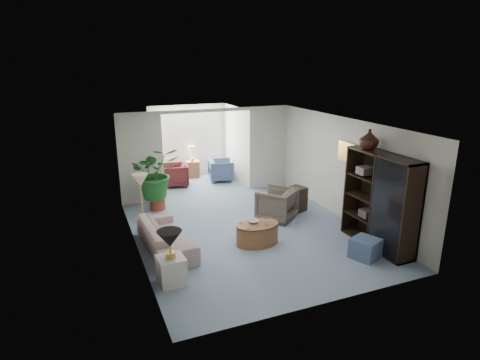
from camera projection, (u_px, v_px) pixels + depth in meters
name	position (u px, v px, depth m)	size (l,w,h in m)	color
floor	(250.00, 233.00, 9.17)	(6.00, 6.00, 0.00)	#8599B0
sunroom_floor	(198.00, 184.00, 12.80)	(2.60, 2.60, 0.00)	#8599B0
back_pier_left	(141.00, 159.00, 10.78)	(1.20, 0.12, 2.50)	silver
back_pier_right	(268.00, 147.00, 12.16)	(1.20, 0.12, 2.50)	silver
back_header	(207.00, 111.00, 11.12)	(2.60, 0.12, 0.10)	silver
window_pane	(188.00, 135.00, 13.36)	(2.20, 0.02, 1.50)	white
window_blinds	(188.00, 135.00, 13.33)	(2.20, 0.02, 1.50)	white
framed_picture	(347.00, 152.00, 9.49)	(0.04, 0.50, 0.40)	beige
sofa	(166.00, 236.00, 8.30)	(2.02, 0.79, 0.59)	#B7AB9B
end_table	(171.00, 270.00, 7.04)	(0.46, 0.46, 0.50)	silver
table_lamp	(170.00, 239.00, 6.87)	(0.44, 0.44, 0.30)	black
floor_lamp	(140.00, 180.00, 8.85)	(0.36, 0.36, 0.28)	beige
coffee_table	(257.00, 234.00, 8.59)	(0.95, 0.95, 0.45)	brown
coffee_bowl	(253.00, 221.00, 8.59)	(0.22, 0.22, 0.05)	beige
coffee_cup	(266.00, 222.00, 8.48)	(0.10, 0.10, 0.10)	beige
wingback_chair	(277.00, 204.00, 9.89)	(0.83, 0.85, 0.78)	#60564C
side_table_dark	(295.00, 199.00, 10.43)	(0.53, 0.42, 0.63)	black
entertainment_cabinet	(380.00, 201.00, 8.28)	(0.48, 1.80, 2.00)	black
cabinet_urn	(369.00, 139.00, 8.38)	(0.40, 0.40, 0.42)	#321710
ottoman	(365.00, 248.00, 7.98)	(0.50, 0.50, 0.40)	slate
plant_pot	(158.00, 203.00, 10.59)	(0.40, 0.40, 0.32)	#9C3B2D
house_plant	(156.00, 173.00, 10.34)	(1.23, 1.07, 1.37)	#205E22
sunroom_chair_blue	(221.00, 170.00, 13.07)	(0.74, 0.77, 0.70)	slate
sunroom_chair_maroon	(176.00, 175.00, 12.53)	(0.75, 0.77, 0.70)	#561D1E
sunroom_table	(192.00, 169.00, 13.49)	(0.45, 0.35, 0.55)	brown
shelf_clutter	(380.00, 198.00, 8.20)	(0.30, 1.17, 1.06)	black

